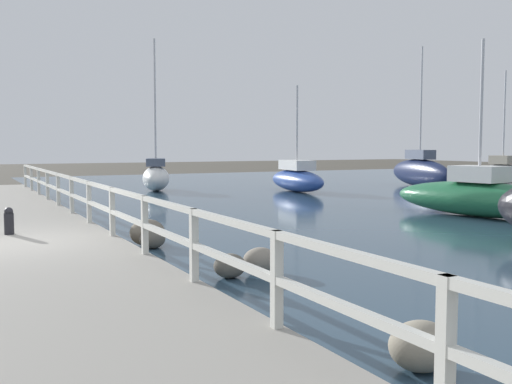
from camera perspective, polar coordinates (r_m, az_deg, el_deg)
name	(u,v)px	position (r m, az deg, el deg)	size (l,w,h in m)	color
ground_plane	(9,256)	(12.35, -22.49, -5.70)	(120.00, 120.00, 0.00)	#4C473D
dock_walkway	(8,250)	(12.33, -22.51, -5.10)	(4.16, 36.00, 0.26)	#9E998E
railing	(112,203)	(12.53, -13.55, -1.03)	(0.10, 32.50, 0.99)	silver
boulder_near_dock	(152,239)	(12.44, -9.85, -4.41)	(0.54, 0.48, 0.40)	#666056
boulder_upstream	(147,232)	(12.80, -10.31, -3.81)	(0.74, 0.67, 0.56)	slate
boulder_water_edge	(421,346)	(5.97, 15.45, -13.95)	(0.63, 0.57, 0.47)	gray
boulder_downstream	(230,266)	(9.58, -2.52, -7.04)	(0.52, 0.47, 0.39)	#666056
boulder_far_strip	(260,260)	(9.90, 0.40, -6.54)	(0.58, 0.52, 0.43)	gray
mooring_bollard	(9,221)	(13.41, -22.47, -2.55)	(0.20, 0.20, 0.57)	black
sailboat_navy	(420,171)	(31.68, 15.32, 1.94)	(2.53, 5.98, 7.07)	#192347
sailboat_blue	(297,179)	(27.32, 3.90, 1.29)	(1.94, 5.04, 4.80)	#2D4C9E
sailboat_green	(479,197)	(18.83, 20.45, -0.45)	(2.49, 5.98, 5.18)	#236B42
sailboat_white	(156,176)	(28.16, -9.51, 1.47)	(2.29, 3.86, 6.96)	white
sailboat_gray	(503,172)	(35.65, 22.43, 1.79)	(1.42, 3.19, 6.16)	gray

